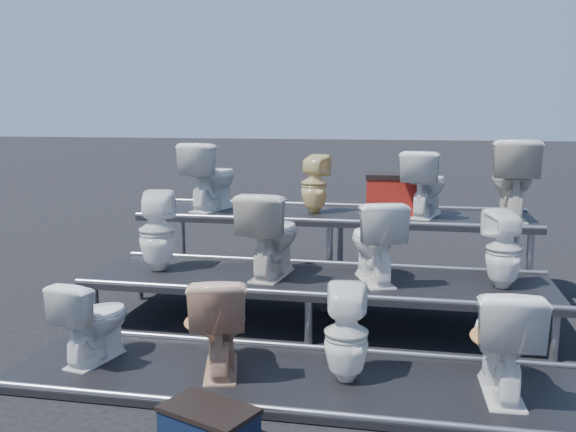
% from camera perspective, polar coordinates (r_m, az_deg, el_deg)
% --- Properties ---
extents(ground, '(80.00, 80.00, 0.00)m').
position_cam_1_polar(ground, '(6.06, 2.60, -9.75)').
color(ground, black).
rests_on(ground, ground).
extents(tier_front, '(4.20, 1.20, 0.06)m').
position_cam_1_polar(tier_front, '(4.86, 0.17, -14.35)').
color(tier_front, black).
rests_on(tier_front, ground).
extents(tier_mid, '(4.20, 1.20, 0.46)m').
position_cam_1_polar(tier_mid, '(5.99, 2.62, -7.68)').
color(tier_mid, black).
rests_on(tier_mid, ground).
extents(tier_back, '(4.20, 1.20, 0.86)m').
position_cam_1_polar(tier_back, '(7.19, 4.22, -3.16)').
color(tier_back, black).
rests_on(tier_back, ground).
extents(toilet_0, '(0.50, 0.71, 0.66)m').
position_cam_1_polar(toilet_0, '(5.23, -16.90, -8.80)').
color(toilet_0, white).
rests_on(toilet_0, tier_front).
extents(toilet_1, '(0.59, 0.81, 0.75)m').
position_cam_1_polar(toilet_1, '(4.84, -6.14, -9.38)').
color(toilet_1, tan).
rests_on(toilet_1, tier_front).
extents(toilet_2, '(0.34, 0.35, 0.70)m').
position_cam_1_polar(toilet_2, '(4.66, 5.20, -10.38)').
color(toilet_2, white).
rests_on(toilet_2, tier_front).
extents(toilet_3, '(0.47, 0.78, 0.77)m').
position_cam_1_polar(toilet_3, '(4.67, 18.54, -10.36)').
color(toilet_3, white).
rests_on(toilet_3, tier_front).
extents(toilet_4, '(0.42, 0.42, 0.77)m').
position_cam_1_polar(toilet_4, '(6.26, -11.55, -1.32)').
color(toilet_4, white).
rests_on(toilet_4, tier_mid).
extents(toilet_5, '(0.53, 0.83, 0.80)m').
position_cam_1_polar(toilet_5, '(5.92, -1.52, -1.61)').
color(toilet_5, beige).
rests_on(toilet_5, tier_mid).
extents(toilet_6, '(0.64, 0.83, 0.75)m').
position_cam_1_polar(toilet_6, '(5.79, 7.71, -2.19)').
color(toilet_6, white).
rests_on(toilet_6, tier_mid).
extents(toilet_7, '(0.41, 0.41, 0.68)m').
position_cam_1_polar(toilet_7, '(5.83, 18.63, -2.82)').
color(toilet_7, white).
rests_on(toilet_7, tier_mid).
extents(toilet_8, '(0.60, 0.84, 0.77)m').
position_cam_1_polar(toilet_8, '(7.37, -6.87, 3.53)').
color(toilet_8, white).
rests_on(toilet_8, tier_back).
extents(toilet_9, '(0.37, 0.37, 0.65)m').
position_cam_1_polar(toilet_9, '(7.10, 2.36, 2.87)').
color(toilet_9, '#E5D188').
rests_on(toilet_9, tier_back).
extents(toilet_10, '(0.56, 0.78, 0.71)m').
position_cam_1_polar(toilet_10, '(7.01, 12.13, 2.84)').
color(toilet_10, white).
rests_on(toilet_10, tier_back).
extents(toilet_11, '(0.49, 0.84, 0.84)m').
position_cam_1_polar(toilet_11, '(7.07, 19.32, 3.11)').
color(toilet_11, beige).
rests_on(toilet_11, tier_back).
extents(red_crate, '(0.58, 0.47, 0.40)m').
position_cam_1_polar(red_crate, '(7.10, 9.27, 1.75)').
color(red_crate, '#9E2311').
rests_on(red_crate, tier_back).
extents(step_stool, '(0.63, 0.51, 0.20)m').
position_cam_1_polar(step_stool, '(4.09, -7.04, -18.15)').
color(step_stool, black).
rests_on(step_stool, ground).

